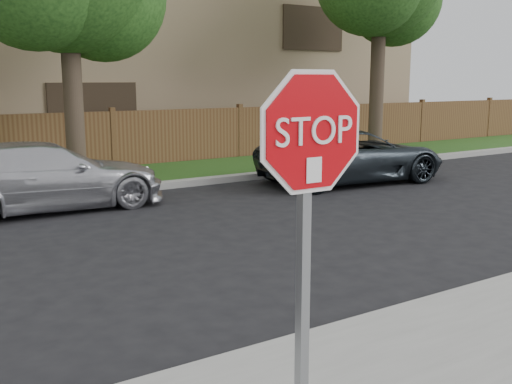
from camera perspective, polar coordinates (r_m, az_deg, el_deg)
stop_sign at (r=3.56m, az=5.08°, el=0.59°), size 1.01×0.13×2.55m
sedan_right at (r=11.94m, az=-19.48°, el=1.43°), size 4.52×1.90×1.30m
sedan_far_right at (r=14.58m, az=9.15°, el=3.46°), size 4.81×2.60×1.28m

